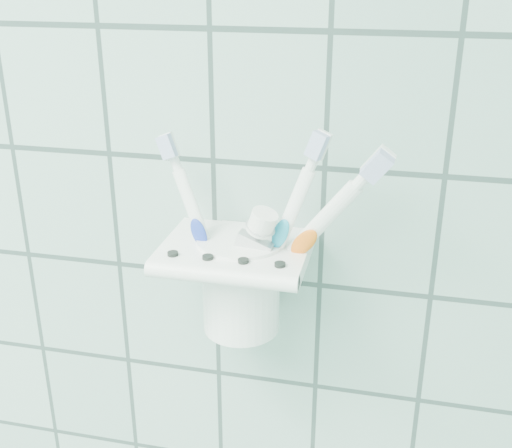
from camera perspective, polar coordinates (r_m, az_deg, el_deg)
holder_bracket at (r=0.58m, az=-1.78°, el=-2.55°), size 0.13×0.11×0.04m
cup at (r=0.59m, az=-1.33°, el=-5.02°), size 0.08×0.08×0.09m
toothbrush_pink at (r=0.55m, az=-1.90°, el=-0.96°), size 0.07×0.03×0.19m
toothbrush_blue at (r=0.56m, az=-1.04°, el=-0.20°), size 0.07×0.02×0.20m
toothbrush_orange at (r=0.57m, az=-1.97°, el=1.83°), size 0.12×0.04×0.21m
toothpaste_tube at (r=0.58m, az=-2.66°, el=-2.33°), size 0.06×0.03×0.13m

